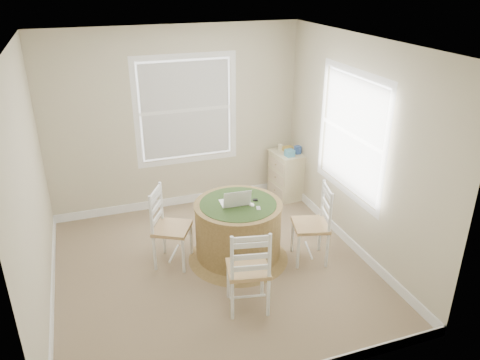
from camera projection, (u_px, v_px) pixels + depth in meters
name	position (u px, v px, depth m)	size (l,w,h in m)	color
room	(222.00, 161.00, 5.19)	(3.64, 3.64, 2.64)	#8B7358
round_table	(238.00, 229.00, 5.60)	(1.22, 1.22, 0.75)	olive
chair_left	(172.00, 228.00, 5.48)	(0.42, 0.40, 0.95)	white
chair_near	(248.00, 268.00, 4.74)	(0.42, 0.40, 0.95)	white
chair_right	(311.00, 225.00, 5.55)	(0.42, 0.40, 0.95)	white
laptop	(235.00, 202.00, 5.44)	(0.34, 0.30, 0.23)	white
mouse	(252.00, 205.00, 5.42)	(0.06, 0.09, 0.03)	white
phone	(258.00, 209.00, 5.35)	(0.04, 0.09, 0.02)	#B7BABF
keys	(255.00, 200.00, 5.53)	(0.06, 0.05, 0.03)	black
corner_chest	(287.00, 174.00, 7.18)	(0.47, 0.59, 0.73)	beige
tissue_box	(290.00, 153.00, 6.88)	(0.12, 0.12, 0.10)	#53A2BF
box_yellow	(288.00, 149.00, 7.09)	(0.15, 0.10, 0.06)	gold
box_blue	(297.00, 150.00, 6.96)	(0.08, 0.08, 0.12)	#2F4E8E
cup_cream	(281.00, 147.00, 7.10)	(0.07, 0.07, 0.09)	beige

